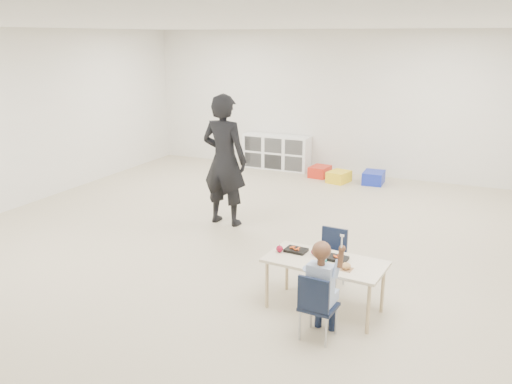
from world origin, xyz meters
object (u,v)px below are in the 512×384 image
at_px(child, 319,287).
at_px(adult, 224,160).
at_px(table, 324,285).
at_px(cubby_shelf, 277,152).
at_px(chair_near, 319,305).

relative_size(child, adult, 0.53).
bearing_deg(adult, table, 141.32).
relative_size(child, cubby_shelf, 0.73).
distance_m(chair_near, child, 0.19).
height_order(table, child, child).
bearing_deg(chair_near, cubby_shelf, 120.03).
relative_size(chair_near, child, 0.63).
distance_m(cubby_shelf, adult, 3.61).
xyz_separation_m(child, adult, (-2.24, 2.46, 0.44)).
height_order(chair_near, adult, adult).
bearing_deg(chair_near, table, 106.28).
xyz_separation_m(chair_near, cubby_shelf, (-2.86, 5.96, 0.03)).
bearing_deg(adult, child, 135.92).
distance_m(child, cubby_shelf, 6.62).
distance_m(chair_near, cubby_shelf, 6.61).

